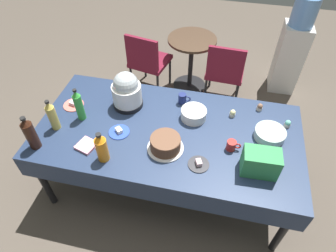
{
  "coord_description": "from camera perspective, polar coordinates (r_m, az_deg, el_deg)",
  "views": [
    {
      "loc": [
        0.36,
        -1.61,
        2.52
      ],
      "look_at": [
        0.0,
        0.0,
        0.8
      ],
      "focal_mm": 31.05,
      "sensor_mm": 36.0,
      "label": 1
    }
  ],
  "objects": [
    {
      "name": "coffee_mug_red",
      "position": [
        2.31,
        12.38,
        -3.74
      ],
      "size": [
        0.11,
        0.07,
        0.08
      ],
      "color": "#B2231E",
      "rests_on": "potluck_table"
    },
    {
      "name": "round_cafe_table",
      "position": [
        3.8,
        4.59,
        13.83
      ],
      "size": [
        0.6,
        0.6,
        0.72
      ],
      "color": "#473323",
      "rests_on": "ground"
    },
    {
      "name": "dessert_plate_cobalt",
      "position": [
        2.43,
        -9.58,
        -1.07
      ],
      "size": [
        0.17,
        0.17,
        0.04
      ],
      "color": "#2D4CB2",
      "rests_on": "potluck_table"
    },
    {
      "name": "soda_bottle_lime_soda",
      "position": [
        2.54,
        -17.1,
        3.9
      ],
      "size": [
        0.07,
        0.07,
        0.31
      ],
      "color": "green",
      "rests_on": "potluck_table"
    },
    {
      "name": "slow_cooker",
      "position": [
        2.57,
        -8.13,
        6.82
      ],
      "size": [
        0.27,
        0.27,
        0.34
      ],
      "color": "black",
      "rests_on": "potluck_table"
    },
    {
      "name": "water_cooler",
      "position": [
        4.03,
        23.16,
        13.76
      ],
      "size": [
        0.32,
        0.32,
        1.24
      ],
      "color": "silver",
      "rests_on": "ground"
    },
    {
      "name": "maroon_chair_left",
      "position": [
        3.71,
        -4.07,
        12.87
      ],
      "size": [
        0.52,
        0.52,
        0.85
      ],
      "color": "maroon",
      "rests_on": "ground"
    },
    {
      "name": "dessert_plate_charcoal",
      "position": [
        2.2,
        6.02,
        -7.38
      ],
      "size": [
        0.16,
        0.16,
        0.04
      ],
      "color": "#2D2D33",
      "rests_on": "potluck_table"
    },
    {
      "name": "coffee_mug_navy",
      "position": [
        2.64,
        2.9,
        5.41
      ],
      "size": [
        0.11,
        0.07,
        0.1
      ],
      "color": "navy",
      "rests_on": "potluck_table"
    },
    {
      "name": "ground",
      "position": [
        3.02,
        -0.0,
        -10.57
      ],
      "size": [
        9.0,
        9.0,
        0.0
      ],
      "primitive_type": "plane",
      "color": "brown"
    },
    {
      "name": "frosted_layer_cake",
      "position": [
        2.25,
        -0.52,
        -3.52
      ],
      "size": [
        0.29,
        0.29,
        0.12
      ],
      "color": "silver",
      "rests_on": "potluck_table"
    },
    {
      "name": "maroon_chair_right",
      "position": [
        3.59,
        11.14,
        10.81
      ],
      "size": [
        0.46,
        0.46,
        0.85
      ],
      "color": "maroon",
      "rests_on": "ground"
    },
    {
      "name": "potluck_table",
      "position": [
        2.47,
        -0.0,
        -1.8
      ],
      "size": [
        2.2,
        1.1,
        0.75
      ],
      "color": "navy",
      "rests_on": "ground"
    },
    {
      "name": "paper_napkin_stack",
      "position": [
        2.39,
        -15.72,
        -3.7
      ],
      "size": [
        0.17,
        0.17,
        0.02
      ],
      "primitive_type": "cube",
      "rotation": [
        0.0,
        0.0,
        -0.3
      ],
      "color": "pink",
      "rests_on": "potluck_table"
    },
    {
      "name": "soda_bottle_orange_juice",
      "position": [
        2.19,
        -12.92,
        -4.16
      ],
      "size": [
        0.09,
        0.09,
        0.27
      ],
      "color": "orange",
      "rests_on": "potluck_table"
    },
    {
      "name": "dessert_plate_coral",
      "position": [
        2.78,
        -18.06,
        4.04
      ],
      "size": [
        0.18,
        0.18,
        0.04
      ],
      "color": "#E07266",
      "rests_on": "potluck_table"
    },
    {
      "name": "soda_bottle_ginger_ale",
      "position": [
        2.53,
        -21.77,
        1.88
      ],
      "size": [
        0.07,
        0.07,
        0.29
      ],
      "color": "gold",
      "rests_on": "potluck_table"
    },
    {
      "name": "ceramic_snack_bowl",
      "position": [
        2.51,
        5.06,
        2.36
      ],
      "size": [
        0.22,
        0.22,
        0.09
      ],
      "primitive_type": "cylinder",
      "color": "silver",
      "rests_on": "potluck_table"
    },
    {
      "name": "glass_salad_bowl",
      "position": [
        2.49,
        19.35,
        -1.48
      ],
      "size": [
        0.25,
        0.25,
        0.07
      ],
      "primitive_type": "cylinder",
      "color": "#B2C6BC",
      "rests_on": "potluck_table"
    },
    {
      "name": "cupcake_vanilla",
      "position": [
        2.58,
        12.58,
        2.45
      ],
      "size": [
        0.05,
        0.05,
        0.07
      ],
      "color": "beige",
      "rests_on": "potluck_table"
    },
    {
      "name": "soda_carton",
      "position": [
        2.19,
        17.69,
        -6.82
      ],
      "size": [
        0.27,
        0.17,
        0.2
      ],
      "primitive_type": "cube",
      "rotation": [
        0.0,
        0.0,
        0.04
      ],
      "color": "#338C4C",
      "rests_on": "potluck_table"
    },
    {
      "name": "cupcake_cocoa",
      "position": [
        2.63,
        22.43,
        0.41
      ],
      "size": [
        0.05,
        0.05,
        0.07
      ],
      "color": "beige",
      "rests_on": "potluck_table"
    },
    {
      "name": "soda_bottle_cola",
      "position": [
        2.44,
        -25.43,
        -1.35
      ],
      "size": [
        0.09,
        0.09,
        0.31
      ],
      "color": "#33190F",
      "rests_on": "potluck_table"
    },
    {
      "name": "cupcake_rose",
      "position": [
        2.7,
        17.57,
        3.56
      ],
      "size": [
        0.05,
        0.05,
        0.07
      ],
      "color": "beige",
      "rests_on": "potluck_table"
    }
  ]
}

